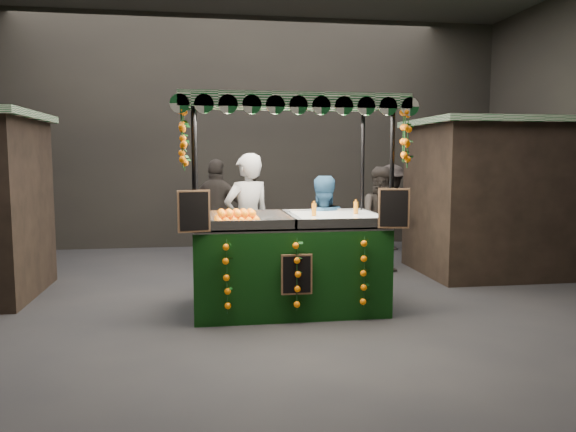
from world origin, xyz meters
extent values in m
plane|color=black|center=(0.00, 0.00, 0.00)|extent=(12.00, 12.00, 0.00)
cube|color=black|center=(0.00, 5.00, 2.50)|extent=(12.00, 0.10, 5.00)
cube|color=black|center=(0.00, -5.00, 2.50)|extent=(12.00, 0.10, 5.00)
cube|color=black|center=(4.40, 1.50, 1.25)|extent=(2.80, 2.00, 2.50)
cube|color=#104B1C|center=(4.40, 1.50, 2.55)|extent=(3.00, 2.20, 0.10)
cube|color=black|center=(0.43, -0.26, 0.54)|extent=(2.40, 1.31, 1.09)
cube|color=silver|center=(0.43, -0.26, 1.11)|extent=(2.40, 1.31, 0.04)
cylinder|color=black|center=(-0.74, -0.88, 1.31)|extent=(0.05, 0.05, 2.62)
cylinder|color=black|center=(1.59, -0.88, 1.31)|extent=(0.05, 0.05, 2.62)
cylinder|color=black|center=(-0.74, 0.36, 1.31)|extent=(0.05, 0.05, 2.62)
cylinder|color=black|center=(1.59, 0.36, 1.31)|extent=(0.05, 0.05, 2.62)
cube|color=#104B1C|center=(0.43, -0.26, 2.66)|extent=(2.67, 1.58, 0.09)
cube|color=white|center=(1.08, -0.26, 1.18)|extent=(1.07, 1.18, 0.09)
cube|color=black|center=(-0.75, -0.94, 1.36)|extent=(0.37, 0.10, 0.48)
cube|color=black|center=(1.60, -0.94, 1.36)|extent=(0.37, 0.10, 0.48)
cube|color=black|center=(0.43, -0.96, 0.60)|extent=(0.37, 0.03, 0.48)
imported|color=slate|center=(-0.01, 0.76, 1.01)|extent=(0.87, 0.75, 2.02)
imported|color=navy|center=(1.03, 0.51, 0.85)|extent=(0.90, 0.75, 1.70)
imported|color=#2D2825|center=(2.39, 1.80, 0.90)|extent=(0.95, 0.78, 1.81)
imported|color=#2D2824|center=(-0.40, 2.80, 0.97)|extent=(1.23, 0.85, 1.94)
imported|color=#2D2624|center=(3.26, 3.87, 0.91)|extent=(1.31, 1.30, 1.82)
imported|color=black|center=(4.50, 3.36, 0.77)|extent=(1.41, 1.23, 1.54)
imported|color=black|center=(0.31, 4.30, 0.88)|extent=(0.44, 0.66, 1.77)
camera|label=1|loc=(-0.64, -7.24, 1.98)|focal=34.52mm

